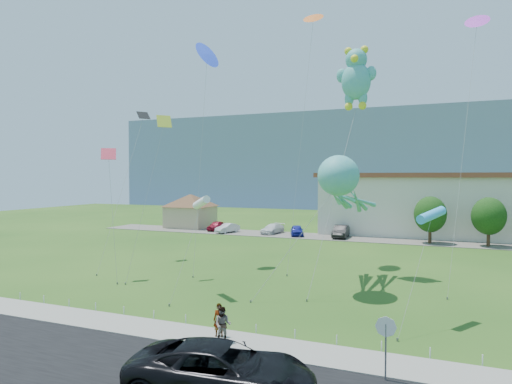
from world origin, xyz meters
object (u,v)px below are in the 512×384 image
at_px(suv, 222,370).
at_px(parked_car_blue, 297,230).
at_px(pavilion, 191,207).
at_px(teddy_bear_kite, 356,77).
at_px(stop_sign, 386,333).
at_px(parked_car_black, 341,231).
at_px(pedestrian_right, 223,325).
at_px(parked_car_red, 217,226).
at_px(parked_car_silver, 227,228).
at_px(parked_car_white, 272,229).
at_px(pedestrian_left, 219,320).
at_px(octopus_kite, 342,185).

relative_size(suv, parked_car_blue, 1.68).
relative_size(pavilion, teddy_bear_kite, 0.51).
relative_size(stop_sign, parked_car_black, 0.53).
height_order(suv, pedestrian_right, suv).
xyz_separation_m(suv, pedestrian_right, (-2.26, 4.60, -0.06)).
height_order(parked_car_red, parked_car_silver, parked_car_red).
xyz_separation_m(parked_car_blue, teddy_bear_kite, (11.12, -20.25, 14.83)).
xyz_separation_m(parked_car_red, teddy_bear_kite, (23.30, -21.16, 14.84)).
xyz_separation_m(pavilion, stop_sign, (33.50, -42.21, -1.15)).
bearing_deg(parked_car_white, teddy_bear_kite, -45.76).
height_order(stop_sign, parked_car_white, stop_sign).
xyz_separation_m(stop_sign, parked_car_black, (-9.97, 39.14, -1.03)).
relative_size(pedestrian_left, parked_car_black, 0.33).
height_order(parked_car_red, parked_car_blue, parked_car_blue).
distance_m(parked_car_white, parked_car_blue, 3.76).
distance_m(stop_sign, suv, 6.30).
xyz_separation_m(suv, parked_car_white, (-14.18, 43.20, -0.28)).
relative_size(parked_car_silver, teddy_bear_kite, 0.21).
distance_m(pedestrian_right, parked_car_blue, 38.70).
height_order(stop_sign, teddy_bear_kite, teddy_bear_kite).
xyz_separation_m(pedestrian_left, pedestrian_right, (0.50, -0.62, 0.03)).
bearing_deg(pavilion, teddy_bear_kite, -39.13).
height_order(pedestrian_left, parked_car_red, pedestrian_left).
bearing_deg(pedestrian_right, parked_car_silver, 105.14).
bearing_deg(pavilion, suv, -58.20).
bearing_deg(parked_car_white, parked_car_blue, -2.87).
xyz_separation_m(pavilion, parked_car_black, (23.53, -3.07, -2.19)).
bearing_deg(stop_sign, suv, -145.63).
bearing_deg(pedestrian_left, octopus_kite, 54.49).
relative_size(pedestrian_right, parked_car_blue, 0.41).
xyz_separation_m(parked_car_black, teddy_bear_kite, (5.43, -20.49, 14.73)).
bearing_deg(pavilion, parked_car_black, -7.43).
height_order(stop_sign, suv, stop_sign).
height_order(parked_car_blue, parked_car_black, parked_car_black).
height_order(pavilion, teddy_bear_kite, teddy_bear_kite).
height_order(pavilion, parked_car_red, pavilion).
bearing_deg(pedestrian_right, pavilion, 111.75).
distance_m(stop_sign, parked_car_blue, 41.94).
height_order(parked_car_black, octopus_kite, octopus_kite).
xyz_separation_m(stop_sign, parked_car_silver, (-25.37, 38.25, -1.19)).
bearing_deg(octopus_kite, parked_car_red, 131.37).
distance_m(pedestrian_left, parked_car_red, 43.00).
distance_m(pedestrian_left, parked_car_blue, 37.99).
height_order(stop_sign, parked_car_red, stop_sign).
xyz_separation_m(parked_car_blue, parked_car_black, (5.69, 0.24, 0.10)).
height_order(parked_car_black, teddy_bear_kite, teddy_bear_kite).
relative_size(pedestrian_right, parked_car_red, 0.42).
bearing_deg(octopus_kite, pedestrian_left, -106.53).
height_order(stop_sign, octopus_kite, octopus_kite).
bearing_deg(parked_car_silver, parked_car_red, 165.88).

